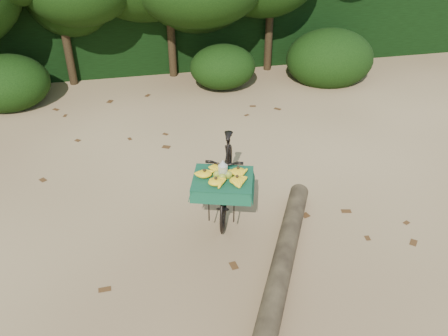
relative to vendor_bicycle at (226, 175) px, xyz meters
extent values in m
plane|color=tan|center=(-0.67, -0.02, -0.55)|extent=(80.00, 80.00, 0.00)
imported|color=black|center=(0.01, 0.02, -0.02)|extent=(0.99, 1.84, 1.06)
cube|color=black|center=(-0.17, -0.55, 0.32)|extent=(0.50, 0.56, 0.03)
cube|color=#165430|center=(-0.17, -0.55, 0.34)|extent=(0.92, 0.83, 0.01)
ellipsoid|color=olive|center=(-0.09, -0.57, 0.40)|extent=(0.10, 0.08, 0.11)
ellipsoid|color=olive|center=(-0.15, -0.49, 0.40)|extent=(0.10, 0.08, 0.11)
ellipsoid|color=olive|center=(-0.24, -0.53, 0.40)|extent=(0.10, 0.08, 0.11)
ellipsoid|color=olive|center=(-0.18, -0.61, 0.40)|extent=(0.10, 0.08, 0.11)
cylinder|color=#EAE5C6|center=(-0.16, -0.54, 0.45)|extent=(0.12, 0.12, 0.16)
cylinder|color=brown|center=(0.27, -1.71, -0.41)|extent=(1.94, 3.45, 0.27)
cube|color=black|center=(-0.67, 6.28, 0.35)|extent=(26.00, 1.80, 1.80)
camera|label=1|loc=(-1.17, -5.46, 3.75)|focal=38.00mm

